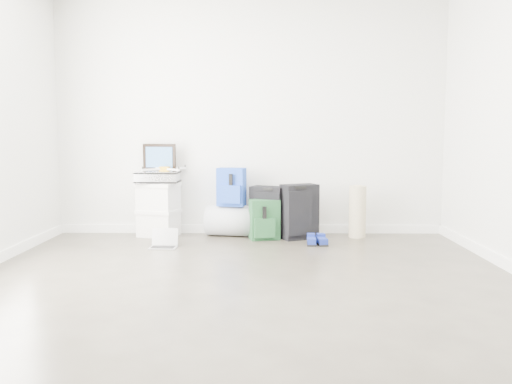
{
  "coord_description": "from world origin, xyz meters",
  "views": [
    {
      "loc": [
        0.15,
        -3.83,
        1.15
      ],
      "look_at": [
        0.08,
        1.9,
        0.55
      ],
      "focal_mm": 38.0,
      "sensor_mm": 36.0,
      "label": 1
    }
  ],
  "objects_px": {
    "carry_on": "(299,212)",
    "briefcase": "(158,177)",
    "boxes_stack": "(159,209)",
    "laptop": "(164,243)",
    "large_suitcase": "(268,212)",
    "duffel_bag": "(232,221)"
  },
  "relations": [
    {
      "from": "boxes_stack",
      "to": "laptop",
      "type": "relative_size",
      "value": 2.16
    },
    {
      "from": "briefcase",
      "to": "laptop",
      "type": "height_order",
      "value": "briefcase"
    },
    {
      "from": "laptop",
      "to": "large_suitcase",
      "type": "bearing_deg",
      "value": 32.47
    },
    {
      "from": "laptop",
      "to": "carry_on",
      "type": "bearing_deg",
      "value": 22.66
    },
    {
      "from": "laptop",
      "to": "boxes_stack",
      "type": "bearing_deg",
      "value": 108.72
    },
    {
      "from": "boxes_stack",
      "to": "briefcase",
      "type": "distance_m",
      "value": 0.37
    },
    {
      "from": "duffel_bag",
      "to": "carry_on",
      "type": "height_order",
      "value": "carry_on"
    },
    {
      "from": "duffel_bag",
      "to": "carry_on",
      "type": "distance_m",
      "value": 0.79
    },
    {
      "from": "boxes_stack",
      "to": "laptop",
      "type": "distance_m",
      "value": 0.72
    },
    {
      "from": "carry_on",
      "to": "briefcase",
      "type": "bearing_deg",
      "value": 149.53
    },
    {
      "from": "boxes_stack",
      "to": "briefcase",
      "type": "bearing_deg",
      "value": -72.88
    },
    {
      "from": "briefcase",
      "to": "large_suitcase",
      "type": "bearing_deg",
      "value": -0.74
    },
    {
      "from": "briefcase",
      "to": "large_suitcase",
      "type": "xyz_separation_m",
      "value": [
        1.25,
        -0.05,
        -0.39
      ]
    },
    {
      "from": "large_suitcase",
      "to": "carry_on",
      "type": "height_order",
      "value": "carry_on"
    },
    {
      "from": "large_suitcase",
      "to": "laptop",
      "type": "height_order",
      "value": "large_suitcase"
    },
    {
      "from": "duffel_bag",
      "to": "large_suitcase",
      "type": "bearing_deg",
      "value": 1.47
    },
    {
      "from": "briefcase",
      "to": "carry_on",
      "type": "relative_size",
      "value": 0.76
    },
    {
      "from": "carry_on",
      "to": "boxes_stack",
      "type": "bearing_deg",
      "value": 149.53
    },
    {
      "from": "boxes_stack",
      "to": "large_suitcase",
      "type": "xyz_separation_m",
      "value": [
        1.25,
        -0.05,
        -0.02
      ]
    },
    {
      "from": "briefcase",
      "to": "duffel_bag",
      "type": "xyz_separation_m",
      "value": [
        0.84,
        0.02,
        -0.5
      ]
    },
    {
      "from": "briefcase",
      "to": "duffel_bag",
      "type": "height_order",
      "value": "briefcase"
    },
    {
      "from": "carry_on",
      "to": "laptop",
      "type": "distance_m",
      "value": 1.53
    }
  ]
}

